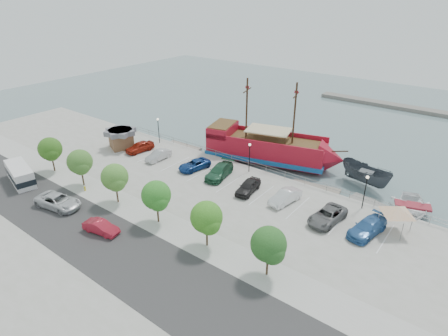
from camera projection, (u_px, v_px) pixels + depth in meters
The scene contains 35 objects.
ground at pixel (221, 196), 48.56m from camera, with size 160.00×160.00×0.00m, color slate.
land_slab at pixel (77, 286), 33.35m from camera, with size 100.00×58.00×1.20m, color gray.
street at pixel (121, 252), 36.66m from camera, with size 100.00×8.00×0.04m, color #373535.
sidewalk at pixel (165, 225), 40.95m from camera, with size 100.00×4.00×0.05m, color #AAA9A1.
seawall_railing at pixel (254, 165), 53.48m from camera, with size 50.00×0.06×1.00m.
far_shore at pixel (409, 108), 82.31m from camera, with size 40.00×3.00×0.80m, color slate.
pirate_ship at pixel (276, 150), 56.74m from camera, with size 21.37×10.71×13.23m.
patrol_boat at pixel (366, 176), 50.39m from camera, with size 2.86×7.60×2.94m, color #3D434A.
speedboat at pixel (412, 208), 44.60m from camera, with size 4.64×6.50×1.35m, color white.
dock_west at pixel (184, 146), 63.25m from camera, with size 6.35×1.81×0.36m, color gray.
dock_mid at pixel (315, 188), 50.19m from camera, with size 6.49×1.85×0.37m, color gray.
dock_east at pixel (378, 207), 45.69m from camera, with size 7.21×2.06×0.41m, color gray.
shed at pixel (121, 138), 60.04m from camera, with size 4.94×4.94×3.08m.
canopy_tent at pixel (399, 206), 38.72m from camera, with size 4.72×4.72×3.45m.
street_van at pixel (58, 201), 43.94m from camera, with size 2.67×5.78×1.61m, color silver.
street_sedan at pixel (101, 227), 39.38m from camera, with size 1.43×4.09×1.35m, color #B01D2F.
shuttle_bus at pixel (20, 174), 49.44m from camera, with size 7.05×3.90×2.35m.
fire_hydrant at pixel (85, 188), 47.62m from camera, with size 0.23×0.23×0.67m.
lamp_post_left at pixel (158, 126), 61.31m from camera, with size 0.36×0.36×4.28m.
lamp_post_mid at pixel (250, 152), 51.49m from camera, with size 0.36×0.36×4.28m.
lamp_post_right at pixel (366, 186), 42.77m from camera, with size 0.36×0.36×4.28m.
tree_a at pixel (50, 150), 51.39m from camera, with size 3.30×3.20×5.00m.
tree_b at pixel (80, 163), 47.57m from camera, with size 3.30×3.20×5.00m.
tree_c at pixel (115, 178), 43.75m from camera, with size 3.30×3.20×5.00m.
tree_d at pixel (157, 197), 39.94m from camera, with size 3.30×3.20×5.00m.
tree_e at pixel (207, 219), 36.12m from camera, with size 3.30×3.20×5.00m.
tree_f at pixel (270, 246), 32.30m from camera, with size 3.30×3.20×5.00m.
parked_car_a at pixel (140, 147), 58.91m from camera, with size 1.88×4.68×1.59m, color maroon.
parked_car_b at pixel (158, 155), 56.09m from camera, with size 1.50×4.30×1.42m, color #BABABA.
parked_car_c at pixel (194, 165), 53.22m from camera, with size 2.23×4.83×1.34m, color navy.
parked_car_d at pixel (219, 171), 51.00m from camera, with size 2.29×5.64×1.64m, color #24573A.
parked_car_e at pixel (248, 186), 47.19m from camera, with size 1.86×4.61×1.57m, color black.
parked_car_f at pixel (285, 197), 44.88m from camera, with size 1.64×4.70×1.55m, color white.
parked_car_g at pixel (327, 216), 41.20m from camera, with size 2.51×5.43×1.51m, color slate.
parked_car_h at pixel (367, 227), 39.15m from camera, with size 2.22×5.46×1.58m, color #3365A1.
Camera 1 is at (25.84, -33.24, 23.46)m, focal length 30.00 mm.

